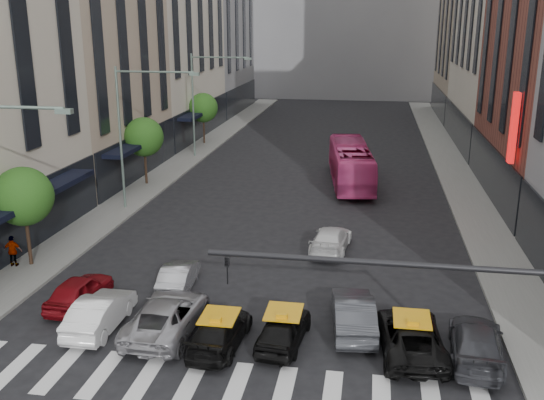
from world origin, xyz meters
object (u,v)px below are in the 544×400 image
at_px(streetlamp_far, 203,92).
at_px(taxi_left, 220,331).
at_px(car_white_front, 100,312).
at_px(car_red, 79,291).
at_px(bus, 351,164).
at_px(pedestrian_far, 13,251).
at_px(streetlamp_mid, 134,120).
at_px(taxi_center, 284,328).

height_order(streetlamp_far, taxi_left, streetlamp_far).
distance_m(streetlamp_far, car_white_front, 32.11).
distance_m(car_red, bus, 24.84).
xyz_separation_m(streetlamp_far, pedestrian_far, (-2.43, -26.37, -4.97)).
bearing_deg(car_white_front, pedestrian_far, -36.52).
distance_m(streetlamp_mid, taxi_left, 19.29).
bearing_deg(bus, pedestrian_far, 43.57).
relative_size(streetlamp_mid, taxi_center, 2.35).
bearing_deg(streetlamp_mid, taxi_center, -52.57).
bearing_deg(taxi_left, car_red, -16.00).
xyz_separation_m(car_white_front, pedestrian_far, (-6.85, 5.01, 0.24)).
xyz_separation_m(streetlamp_far, taxi_left, (9.44, -31.97, -5.29)).
relative_size(taxi_center, bus, 0.34).
relative_size(car_white_front, taxi_left, 1.00).
xyz_separation_m(taxi_left, bus, (3.84, 24.80, 0.95)).
bearing_deg(car_red, streetlamp_far, -81.99).
height_order(bus, pedestrian_far, bus).
distance_m(streetlamp_mid, bus, 16.53).
xyz_separation_m(car_red, bus, (10.64, 22.43, 0.89)).
distance_m(streetlamp_mid, car_white_front, 16.82).
xyz_separation_m(streetlamp_mid, taxi_center, (11.79, -15.41, -5.25)).
height_order(streetlamp_far, car_red, streetlamp_far).
bearing_deg(bus, streetlamp_mid, 26.49).
bearing_deg(taxi_center, car_white_front, 5.77).
bearing_deg(car_red, taxi_center, 171.72).
distance_m(streetlamp_far, taxi_center, 33.95).
distance_m(streetlamp_mid, streetlamp_far, 16.00).
relative_size(car_red, car_white_front, 0.93).
distance_m(car_red, taxi_center, 9.32).
bearing_deg(taxi_center, car_red, -5.19).
bearing_deg(taxi_center, bus, -87.52).
bearing_deg(streetlamp_far, pedestrian_far, -95.27).
bearing_deg(streetlamp_mid, pedestrian_far, -103.20).
relative_size(streetlamp_mid, bus, 0.80).
bearing_deg(pedestrian_far, taxi_left, 147.85).
xyz_separation_m(streetlamp_mid, streetlamp_far, (0.00, 16.00, 0.00)).
relative_size(taxi_left, bus, 0.38).
relative_size(car_white_front, taxi_center, 1.10).
bearing_deg(pedestrian_far, car_white_front, 136.92).
distance_m(streetlamp_mid, taxi_center, 20.10).
bearing_deg(taxi_center, streetlamp_mid, -46.57).
bearing_deg(taxi_left, taxi_center, -163.37).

